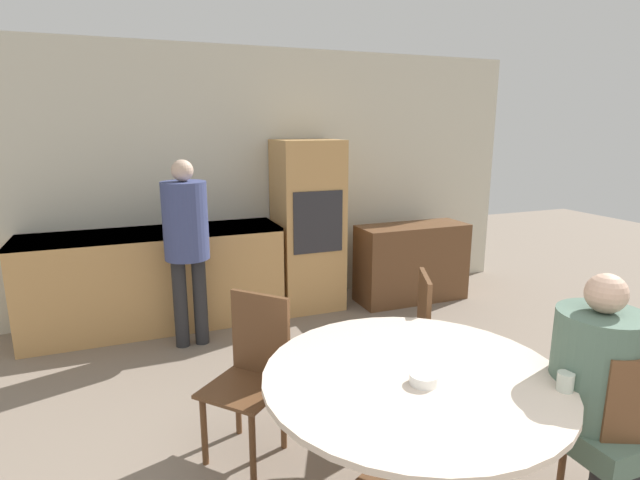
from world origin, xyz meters
The scene contains 12 objects.
wall_back centered at (0.00, 4.68, 1.30)m, with size 6.03×0.05×2.60m.
kitchen_counter centered at (-1.02, 4.33, 0.47)m, with size 2.29×0.60×0.92m.
oven_unit centered at (0.48, 4.34, 0.86)m, with size 0.63×0.59×1.71m.
sideboard centered at (1.57, 4.10, 0.41)m, with size 1.18×0.45×0.82m.
dining_table centered at (-0.07, 1.46, 0.53)m, with size 1.39×1.39×0.74m.
chair_near_right centered at (0.76, 0.98, 0.51)m, with size 0.53×0.53×0.92m.
chair_far_left centered at (-0.64, 2.24, 0.51)m, with size 0.56×0.56×0.92m.
chair_far_right centered at (0.42, 2.29, 0.51)m, with size 0.53×0.53×0.92m.
person_seated centered at (0.67, 1.10, 0.70)m, with size 0.38×0.46×1.23m.
person_standing centered at (-0.79, 3.81, 0.98)m, with size 0.37×0.37×1.59m.
cup centered at (0.46, 1.10, 0.78)m, with size 0.07×0.07×0.08m.
bowl_near centered at (-0.08, 1.37, 0.76)m, with size 0.13×0.13×0.05m.
Camera 1 is at (-1.24, -0.32, 1.85)m, focal length 28.00 mm.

